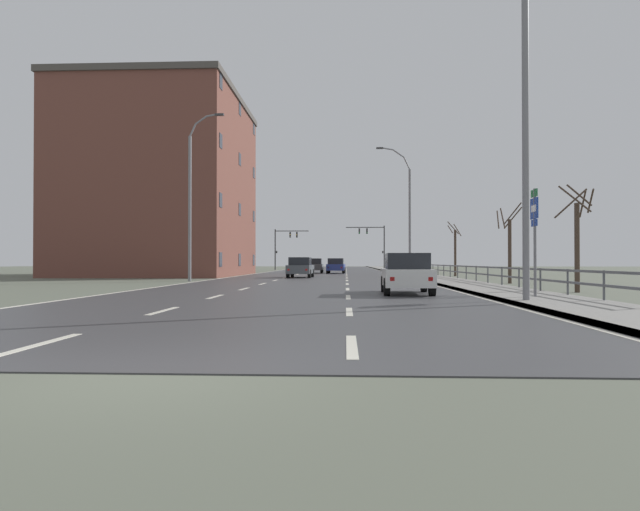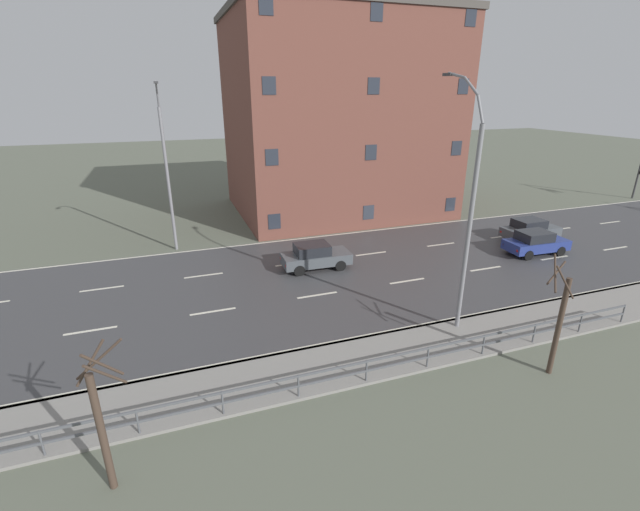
% 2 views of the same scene
% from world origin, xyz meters
% --- Properties ---
extents(ground_plane, '(160.00, 160.00, 0.12)m').
position_xyz_m(ground_plane, '(0.00, 48.00, -0.06)').
color(ground_plane, '#5B6051').
extents(road_asphalt_strip, '(14.00, 120.00, 0.03)m').
position_xyz_m(road_asphalt_strip, '(0.00, 60.00, 0.01)').
color(road_asphalt_strip, '#3D3D3F').
rests_on(road_asphalt_strip, ground).
extents(guardrail, '(0.07, 38.96, 1.00)m').
position_xyz_m(guardrail, '(9.85, 27.20, 0.71)').
color(guardrail, '#515459').
rests_on(guardrail, ground).
extents(street_lamp_midground, '(2.88, 0.24, 10.85)m').
position_xyz_m(street_lamp_midground, '(7.40, 39.28, 5.27)').
color(street_lamp_midground, slate).
rests_on(street_lamp_midground, ground).
extents(street_lamp_left_bank, '(2.26, 0.24, 10.64)m').
position_xyz_m(street_lamp_left_bank, '(-7.47, 27.71, 5.23)').
color(street_lamp_left_bank, slate).
rests_on(street_lamp_left_bank, ground).
extents(car_far_right, '(1.93, 4.15, 1.57)m').
position_xyz_m(car_far_right, '(-1.23, 35.50, 0.80)').
color(car_far_right, '#474C51').
rests_on(car_far_right, ground).
extents(car_mid_centre, '(1.97, 4.17, 1.57)m').
position_xyz_m(car_mid_centre, '(1.26, 49.95, 0.80)').
color(car_mid_centre, navy).
rests_on(car_mid_centre, ground).
extents(car_near_right, '(1.85, 4.11, 1.57)m').
position_xyz_m(car_near_right, '(-1.10, 51.75, 0.80)').
color(car_near_right, '#474C51').
rests_on(car_near_right, ground).
extents(brick_building, '(14.14, 17.51, 16.01)m').
position_xyz_m(brick_building, '(-14.16, 41.88, 8.01)').
color(brick_building, brown).
rests_on(brick_building, ground).
extents(bare_tree_mid, '(1.53, 1.28, 4.66)m').
position_xyz_m(bare_tree_mid, '(11.58, 25.33, 2.17)').
color(bare_tree_mid, '#423328').
rests_on(bare_tree_mid, ground).
extents(bare_tree_far, '(1.19, 1.06, 4.67)m').
position_xyz_m(bare_tree_far, '(11.58, 40.54, 2.19)').
color(bare_tree_far, '#423328').
rests_on(bare_tree_far, ground).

